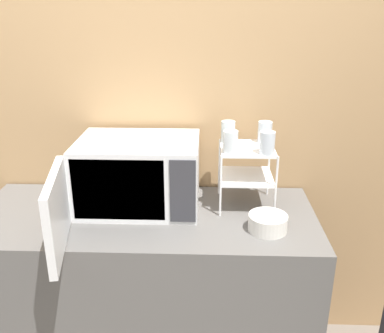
{
  "coord_description": "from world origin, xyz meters",
  "views": [
    {
      "loc": [
        0.29,
        -1.43,
        1.82
      ],
      "look_at": [
        0.22,
        0.36,
        1.13
      ],
      "focal_mm": 40.0,
      "sensor_mm": 36.0,
      "label": 1
    }
  ],
  "objects_px": {
    "glass_back_left": "(228,132)",
    "glass_back_right": "(265,132)",
    "glass_front_right": "(267,143)",
    "dish_rack": "(247,164)",
    "glass_front_left": "(230,142)",
    "bowl": "(268,223)",
    "microwave": "(136,175)"
  },
  "relations": [
    {
      "from": "glass_back_left",
      "to": "glass_back_right",
      "type": "bearing_deg",
      "value": -0.4
    },
    {
      "from": "glass_front_right",
      "to": "glass_back_left",
      "type": "xyz_separation_m",
      "value": [
        -0.17,
        0.17,
        0.0
      ]
    },
    {
      "from": "dish_rack",
      "to": "glass_front_left",
      "type": "distance_m",
      "value": 0.18
    },
    {
      "from": "glass_back_right",
      "to": "bowl",
      "type": "bearing_deg",
      "value": -91.61
    },
    {
      "from": "glass_front_left",
      "to": "glass_back_left",
      "type": "height_order",
      "value": "same"
    },
    {
      "from": "glass_front_right",
      "to": "glass_back_left",
      "type": "bearing_deg",
      "value": 134.55
    },
    {
      "from": "microwave",
      "to": "glass_front_left",
      "type": "bearing_deg",
      "value": -5.08
    },
    {
      "from": "dish_rack",
      "to": "glass_back_right",
      "type": "relative_size",
      "value": 2.88
    },
    {
      "from": "dish_rack",
      "to": "glass_front_right",
      "type": "bearing_deg",
      "value": -48.9
    },
    {
      "from": "microwave",
      "to": "glass_front_left",
      "type": "xyz_separation_m",
      "value": [
        0.44,
        -0.04,
        0.18
      ]
    },
    {
      "from": "glass_front_left",
      "to": "glass_back_left",
      "type": "relative_size",
      "value": 1.0
    },
    {
      "from": "microwave",
      "to": "glass_back_right",
      "type": "distance_m",
      "value": 0.65
    },
    {
      "from": "microwave",
      "to": "bowl",
      "type": "xyz_separation_m",
      "value": [
        0.6,
        -0.21,
        -0.13
      ]
    },
    {
      "from": "glass_back_right",
      "to": "glass_back_left",
      "type": "xyz_separation_m",
      "value": [
        -0.17,
        0.0,
        0.0
      ]
    },
    {
      "from": "glass_front_left",
      "to": "bowl",
      "type": "xyz_separation_m",
      "value": [
        0.16,
        -0.17,
        -0.31
      ]
    },
    {
      "from": "glass_back_left",
      "to": "dish_rack",
      "type": "bearing_deg",
      "value": -42.02
    },
    {
      "from": "glass_back_left",
      "to": "bowl",
      "type": "distance_m",
      "value": 0.48
    },
    {
      "from": "dish_rack",
      "to": "bowl",
      "type": "distance_m",
      "value": 0.32
    },
    {
      "from": "dish_rack",
      "to": "glass_back_left",
      "type": "xyz_separation_m",
      "value": [
        -0.09,
        0.08,
        0.13
      ]
    },
    {
      "from": "microwave",
      "to": "glass_back_left",
      "type": "xyz_separation_m",
      "value": [
        0.43,
        0.12,
        0.18
      ]
    },
    {
      "from": "glass_back_right",
      "to": "glass_back_left",
      "type": "height_order",
      "value": "same"
    },
    {
      "from": "glass_front_left",
      "to": "microwave",
      "type": "bearing_deg",
      "value": 174.92
    },
    {
      "from": "glass_front_right",
      "to": "bowl",
      "type": "xyz_separation_m",
      "value": [
        0.0,
        -0.16,
        -0.31
      ]
    },
    {
      "from": "microwave",
      "to": "bowl",
      "type": "height_order",
      "value": "microwave"
    },
    {
      "from": "glass_back_right",
      "to": "bowl",
      "type": "height_order",
      "value": "glass_back_right"
    },
    {
      "from": "glass_back_right",
      "to": "glass_front_right",
      "type": "height_order",
      "value": "same"
    },
    {
      "from": "glass_front_right",
      "to": "glass_front_left",
      "type": "bearing_deg",
      "value": 177.47
    },
    {
      "from": "glass_back_right",
      "to": "dish_rack",
      "type": "bearing_deg",
      "value": -138.14
    },
    {
      "from": "dish_rack",
      "to": "bowl",
      "type": "height_order",
      "value": "dish_rack"
    },
    {
      "from": "bowl",
      "to": "dish_rack",
      "type": "bearing_deg",
      "value": 107.21
    },
    {
      "from": "dish_rack",
      "to": "glass_back_left",
      "type": "relative_size",
      "value": 2.88
    },
    {
      "from": "microwave",
      "to": "glass_back_right",
      "type": "relative_size",
      "value": 8.25
    }
  ]
}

